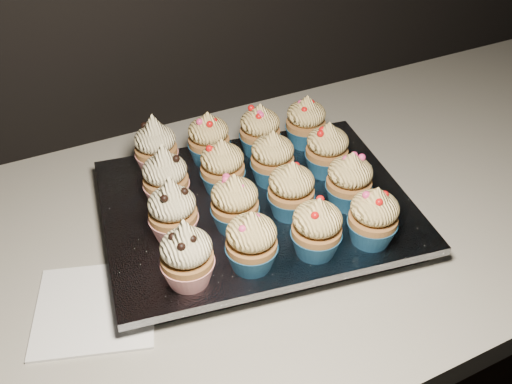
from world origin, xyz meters
TOP-DOWN VIEW (x-y plane):
  - worktop at (0.00, 1.70)m, footprint 2.44×0.64m
  - napkin at (-0.06, 1.64)m, footprint 0.18×0.18m
  - baking_tray at (0.18, 1.70)m, footprint 0.43×0.35m
  - foil_lining at (0.18, 1.70)m, footprint 0.46×0.39m
  - cupcake_0 at (0.05, 1.60)m, footprint 0.06×0.06m
  - cupcake_1 at (0.12, 1.59)m, footprint 0.06×0.06m
  - cupcake_2 at (0.20, 1.57)m, footprint 0.06×0.06m
  - cupcake_3 at (0.28, 1.56)m, footprint 0.06×0.06m
  - cupcake_4 at (0.06, 1.68)m, footprint 0.06×0.06m
  - cupcake_5 at (0.13, 1.66)m, footprint 0.06×0.06m
  - cupcake_6 at (0.21, 1.65)m, footprint 0.06×0.06m
  - cupcake_7 at (0.29, 1.64)m, footprint 0.06×0.06m
  - cupcake_8 at (0.07, 1.75)m, footprint 0.06×0.06m
  - cupcake_9 at (0.15, 1.74)m, footprint 0.06×0.06m
  - cupcake_10 at (0.22, 1.73)m, footprint 0.06×0.06m
  - cupcake_11 at (0.31, 1.71)m, footprint 0.06×0.06m
  - cupcake_12 at (0.09, 1.83)m, footprint 0.06×0.06m
  - cupcake_13 at (0.16, 1.82)m, footprint 0.06×0.06m
  - cupcake_14 at (0.24, 1.80)m, footprint 0.06×0.06m
  - cupcake_15 at (0.32, 1.79)m, footprint 0.06×0.06m

SIDE VIEW (x-z plane):
  - worktop at x=0.00m, z-range 0.86..0.90m
  - napkin at x=-0.06m, z-range 0.90..0.90m
  - baking_tray at x=0.18m, z-range 0.90..0.92m
  - foil_lining at x=0.18m, z-range 0.92..0.93m
  - cupcake_1 at x=0.12m, z-range 0.93..1.01m
  - cupcake_2 at x=0.20m, z-range 0.93..1.01m
  - cupcake_3 at x=0.28m, z-range 0.93..1.01m
  - cupcake_5 at x=0.13m, z-range 0.93..1.01m
  - cupcake_6 at x=0.21m, z-range 0.93..1.01m
  - cupcake_7 at x=0.29m, z-range 0.93..1.01m
  - cupcake_9 at x=0.15m, z-range 0.93..1.01m
  - cupcake_10 at x=0.22m, z-range 0.93..1.01m
  - cupcake_11 at x=0.31m, z-range 0.93..1.01m
  - cupcake_13 at x=0.16m, z-range 0.93..1.01m
  - cupcake_14 at x=0.24m, z-range 0.93..1.01m
  - cupcake_15 at x=0.32m, z-range 0.93..1.01m
  - cupcake_0 at x=0.05m, z-range 0.93..1.02m
  - cupcake_4 at x=0.06m, z-range 0.93..1.02m
  - cupcake_8 at x=0.07m, z-range 0.93..1.02m
  - cupcake_12 at x=0.09m, z-range 0.93..1.02m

